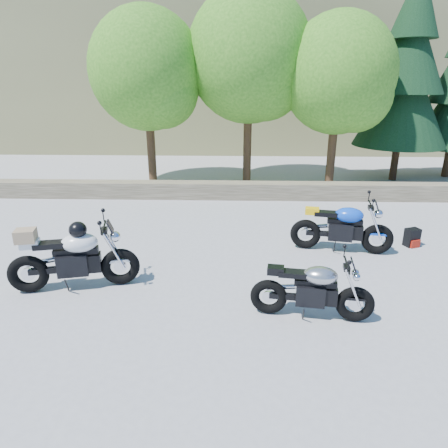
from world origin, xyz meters
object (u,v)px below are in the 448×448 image
at_px(white_bike, 73,257).
at_px(backpack, 412,238).
at_px(silver_bike, 313,291).
at_px(blue_bike, 342,228).

relative_size(white_bike, backpack, 5.45).
bearing_deg(backpack, silver_bike, -153.77).
distance_m(white_bike, blue_bike, 5.33).
xyz_separation_m(blue_bike, backpack, (1.63, 0.32, -0.33)).
xyz_separation_m(white_bike, backpack, (6.65, 2.11, -0.40)).
bearing_deg(blue_bike, backpack, 21.17).
height_order(blue_bike, backpack, blue_bike).
relative_size(blue_bike, backpack, 5.30).
bearing_deg(silver_bike, blue_bike, 75.55).
bearing_deg(white_bike, backpack, 4.49).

